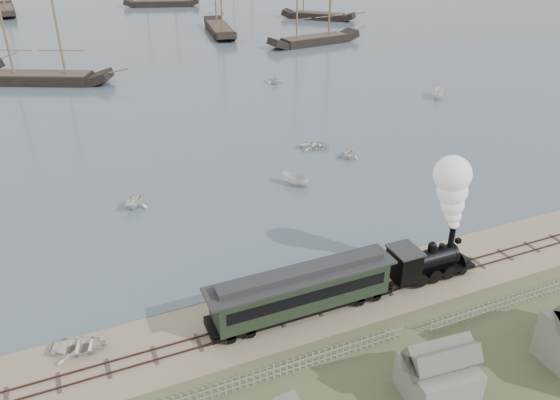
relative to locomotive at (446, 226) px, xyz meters
name	(u,v)px	position (x,y,z in m)	size (l,w,h in m)	color
ground	(317,290)	(-9.93, 2.00, -4.52)	(600.00, 600.00, 0.00)	gray
rail_track	(329,305)	(-9.93, 0.00, -4.48)	(120.00, 1.80, 0.16)	#3E2721
picket_fence_west	(274,379)	(-16.43, -5.00, -4.52)	(19.00, 0.10, 1.20)	gray
picket_fence_east	(513,307)	(2.57, -5.50, -4.52)	(15.00, 0.10, 1.20)	gray
shed_mid	(435,394)	(-7.93, -10.00, -4.52)	(4.00, 3.50, 3.60)	gray
locomotive	(446,226)	(0.00, 0.00, 0.00)	(7.87, 2.94, 9.81)	black
passenger_coach	(302,290)	(-12.20, 0.00, -2.37)	(14.05, 2.71, 3.41)	black
beached_dinghy	(81,346)	(-27.33, 2.37, -4.13)	(3.74, 2.67, 0.78)	silver
rowboat_1	(134,200)	(-20.47, 20.96, -3.68)	(2.97, 2.56, 1.56)	silver
rowboat_2	(295,180)	(-3.94, 19.00, -3.84)	(3.21, 1.21, 1.24)	silver
rowboat_3	(315,145)	(2.55, 27.34, -4.07)	(3.74, 2.67, 0.77)	silver
rowboat_4	(349,152)	(4.93, 23.15, -3.75)	(2.70, 2.33, 1.42)	silver
rowboat_5	(438,93)	(29.02, 37.74, -3.75)	(3.66, 1.38, 1.41)	silver
rowboat_7	(274,79)	(8.70, 55.04, -3.64)	(3.10, 2.68, 1.64)	silver
schooner_2	(32,22)	(-26.80, 70.42, 5.54)	(22.71, 5.24, 20.00)	black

